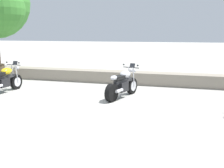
% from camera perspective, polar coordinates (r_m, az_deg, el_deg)
% --- Properties ---
extents(ground_plane, '(120.00, 120.00, 0.00)m').
position_cam_1_polar(ground_plane, '(8.07, -6.54, -5.88)').
color(ground_plane, '#A3A099').
extents(stone_wall, '(36.00, 0.80, 0.55)m').
position_cam_1_polar(stone_wall, '(12.46, 1.84, 1.48)').
color(stone_wall, gray).
rests_on(stone_wall, ground).
extents(motorcycle_yellow_near_left, '(0.67, 2.07, 1.18)m').
position_cam_1_polar(motorcycle_yellow_near_left, '(11.23, -22.11, 0.71)').
color(motorcycle_yellow_near_left, black).
rests_on(motorcycle_yellow_near_left, ground).
extents(motorcycle_silver_centre, '(0.89, 2.02, 1.18)m').
position_cam_1_polar(motorcycle_silver_centre, '(9.64, 2.32, -0.06)').
color(motorcycle_silver_centre, black).
rests_on(motorcycle_silver_centre, ground).
extents(trash_bin, '(0.46, 0.46, 0.86)m').
position_cam_1_polar(trash_bin, '(13.78, -22.85, 2.20)').
color(trash_bin, brown).
rests_on(trash_bin, ground).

